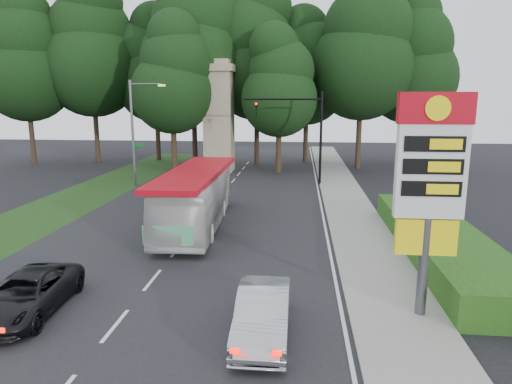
# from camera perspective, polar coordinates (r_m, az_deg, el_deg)

# --- Properties ---
(ground) EXTENTS (120.00, 120.00, 0.00)m
(ground) POSITION_cam_1_polar(r_m,az_deg,el_deg) (14.38, -17.96, -16.62)
(ground) COLOR black
(ground) RESTS_ON ground
(road_surface) EXTENTS (14.00, 80.00, 0.02)m
(road_surface) POSITION_cam_1_polar(r_m,az_deg,el_deg) (25.06, -7.14, -3.87)
(road_surface) COLOR black
(road_surface) RESTS_ON ground
(sidewalk_right) EXTENTS (3.00, 80.00, 0.12)m
(sidewalk_right) POSITION_cam_1_polar(r_m,az_deg,el_deg) (24.66, 12.57, -4.20)
(sidewalk_right) COLOR gray
(sidewalk_right) RESTS_ON ground
(grass_verge_left) EXTENTS (5.00, 50.00, 0.02)m
(grass_verge_left) POSITION_cam_1_polar(r_m,az_deg,el_deg) (33.75, -20.82, -0.52)
(grass_verge_left) COLOR #193814
(grass_verge_left) RESTS_ON ground
(hedge) EXTENTS (3.00, 14.00, 1.20)m
(hedge) POSITION_cam_1_polar(r_m,az_deg,el_deg) (21.37, 21.99, -5.74)
(hedge) COLOR #224612
(hedge) RESTS_ON ground
(gas_station_pylon) EXTENTS (2.10, 0.45, 6.85)m
(gas_station_pylon) POSITION_cam_1_polar(r_m,az_deg,el_deg) (14.25, 20.98, 1.88)
(gas_station_pylon) COLOR #59595E
(gas_station_pylon) RESTS_ON ground
(traffic_signal_mast) EXTENTS (6.10, 0.35, 7.20)m
(traffic_signal_mast) POSITION_cam_1_polar(r_m,az_deg,el_deg) (35.61, 6.01, 8.36)
(traffic_signal_mast) COLOR black
(traffic_signal_mast) RESTS_ON ground
(streetlight_signs) EXTENTS (2.75, 0.98, 8.00)m
(streetlight_signs) POSITION_cam_1_polar(r_m,az_deg,el_deg) (35.83, -14.87, 7.68)
(streetlight_signs) COLOR #59595E
(streetlight_signs) RESTS_ON ground
(monument) EXTENTS (3.00, 3.00, 10.05)m
(monument) POSITION_cam_1_polar(r_m,az_deg,el_deg) (42.23, -4.66, 9.47)
(monument) COLOR gray
(monument) RESTS_ON ground
(tree_far_west) EXTENTS (8.96, 8.96, 17.60)m
(tree_far_west) POSITION_cam_1_polar(r_m,az_deg,el_deg) (52.44, -26.99, 14.81)
(tree_far_west) COLOR #2D2116
(tree_far_west) RESTS_ON ground
(tree_west_mid) EXTENTS (9.80, 9.80, 19.25)m
(tree_west_mid) POSITION_cam_1_polar(r_m,az_deg,el_deg) (51.47, -19.97, 16.56)
(tree_west_mid) COLOR #2D2116
(tree_west_mid) RESTS_ON ground
(tree_west_near) EXTENTS (8.40, 8.40, 16.50)m
(tree_west_near) POSITION_cam_1_polar(r_m,az_deg,el_deg) (51.04, -12.52, 15.13)
(tree_west_near) COLOR #2D2116
(tree_west_near) RESTS_ON ground
(tree_center_left) EXTENTS (10.08, 10.08, 19.80)m
(tree_center_left) POSITION_cam_1_polar(r_m,az_deg,el_deg) (46.05, -8.00, 18.20)
(tree_center_left) COLOR #2D2116
(tree_center_left) RESTS_ON ground
(tree_center_right) EXTENTS (9.24, 9.24, 18.15)m
(tree_center_right) POSITION_cam_1_polar(r_m,az_deg,el_deg) (46.96, 0.10, 16.95)
(tree_center_right) COLOR #2D2116
(tree_center_right) RESTS_ON ground
(tree_east_near) EXTENTS (8.12, 8.12, 15.95)m
(tree_east_near) POSITION_cam_1_polar(r_m,az_deg,el_deg) (48.65, 6.41, 15.12)
(tree_east_near) COLOR #2D2116
(tree_east_near) RESTS_ON ground
(tree_east_mid) EXTENTS (9.52, 9.52, 18.70)m
(tree_east_mid) POSITION_cam_1_polar(r_m,az_deg,el_deg) (45.15, 13.20, 17.30)
(tree_east_mid) COLOR #2D2116
(tree_east_mid) RESTS_ON ground
(tree_far_east) EXTENTS (8.68, 8.68, 17.05)m
(tree_far_east) POSITION_cam_1_polar(r_m,az_deg,el_deg) (47.89, 18.97, 15.44)
(tree_far_east) COLOR #2D2116
(tree_far_east) RESTS_ON ground
(tree_monument_left) EXTENTS (7.28, 7.28, 14.30)m
(tree_monument_left) POSITION_cam_1_polar(r_m,az_deg,el_deg) (42.16, -10.52, 14.18)
(tree_monument_left) COLOR #2D2116
(tree_monument_left) RESTS_ON ground
(tree_monument_right) EXTENTS (6.72, 6.72, 13.20)m
(tree_monument_right) POSITION_cam_1_polar(r_m,az_deg,el_deg) (41.11, 2.93, 13.49)
(tree_monument_right) COLOR #2D2116
(tree_monument_right) RESTS_ON ground
(transit_bus) EXTENTS (3.08, 10.93, 3.01)m
(transit_bus) POSITION_cam_1_polar(r_m,az_deg,el_deg) (24.17, -7.50, -0.80)
(transit_bus) COLOR silver
(transit_bus) RESTS_ON ground
(sedan_silver) EXTENTS (1.49, 4.20, 1.38)m
(sedan_silver) POSITION_cam_1_polar(r_m,az_deg,el_deg) (13.38, 0.86, -14.93)
(sedan_silver) COLOR #AEAFB6
(sedan_silver) RESTS_ON ground
(suv_charcoal) EXTENTS (2.38, 4.70, 1.27)m
(suv_charcoal) POSITION_cam_1_polar(r_m,az_deg,el_deg) (16.36, -26.79, -11.33)
(suv_charcoal) COLOR black
(suv_charcoal) RESTS_ON ground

